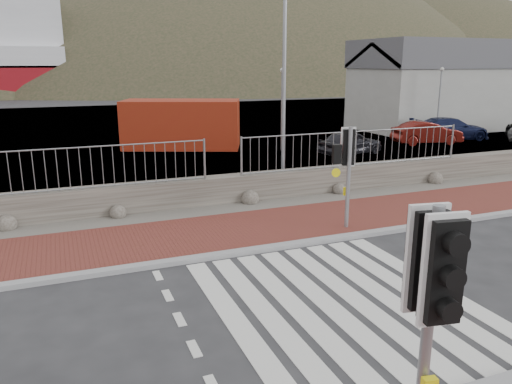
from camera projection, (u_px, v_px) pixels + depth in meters
name	position (u px, v px, depth m)	size (l,w,h in m)	color
ground	(342.00, 302.00, 9.39)	(220.00, 220.00, 0.00)	#28282B
sidewalk_far	(255.00, 229.00, 13.42)	(40.00, 3.00, 0.08)	maroon
kerb_far	(277.00, 247.00, 12.07)	(40.00, 0.25, 0.12)	gray
zebra_crossing	(342.00, 302.00, 9.39)	(4.62, 5.60, 0.01)	silver
gravel_strip	(231.00, 209.00, 15.22)	(40.00, 1.50, 0.06)	#59544C
stone_wall	(222.00, 190.00, 15.84)	(40.00, 0.60, 0.90)	#4D463F
railing	(223.00, 148.00, 15.36)	(18.07, 0.07, 1.22)	gray
quay	(130.00, 128.00, 34.47)	(120.00, 40.00, 0.50)	#4C4C4F
water	(93.00, 97.00, 65.94)	(220.00, 50.00, 0.05)	#3F4C54
harbor_building	(446.00, 85.00, 33.70)	(12.20, 6.20, 5.80)	#9E9E99
hills_backdrop	(129.00, 208.00, 96.64)	(254.00, 90.00, 100.00)	#28301D
traffic_signal_near	(431.00, 288.00, 4.96)	(0.48, 0.33, 3.06)	gray
traffic_signal_far	(348.00, 156.00, 12.97)	(0.68, 0.32, 2.78)	gray
streetlight	(288.00, 72.00, 16.54)	(1.47, 0.67, 7.22)	gray
shipping_container	(182.00, 124.00, 26.14)	(5.97, 2.49, 2.49)	maroon
car_a	(350.00, 143.00, 24.34)	(1.38, 3.44, 1.17)	black
car_b	(427.00, 133.00, 27.42)	(1.31, 3.77, 1.24)	#520F0B
car_c	(450.00, 129.00, 28.95)	(1.81, 4.46, 1.29)	#12193A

